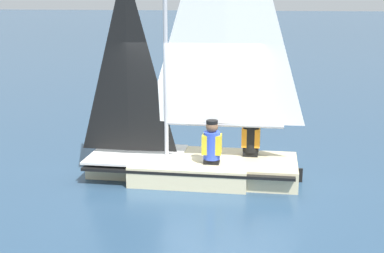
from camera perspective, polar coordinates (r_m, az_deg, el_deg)
name	(u,v)px	position (r m, az deg, el deg)	size (l,w,h in m)	color
ground_plane	(192,177)	(10.10, 0.00, -5.38)	(260.00, 260.00, 0.00)	#2D4C6B
sailboat_main	(195,130)	(9.84, 0.27, -0.39)	(1.82, 4.00, 6.06)	beige
sailor_helm	(212,149)	(9.60, 2.13, -2.45)	(0.32, 0.35, 1.16)	black
sailor_crew	(251,142)	(10.12, 6.29, -1.68)	(0.32, 0.35, 1.16)	black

